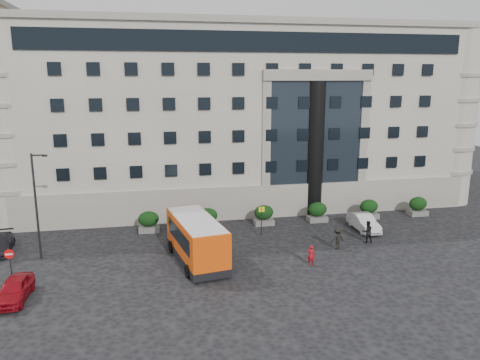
% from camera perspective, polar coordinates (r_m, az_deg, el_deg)
% --- Properties ---
extents(ground, '(120.00, 120.00, 0.00)m').
position_cam_1_polar(ground, '(35.10, -4.28, -9.91)').
color(ground, black).
rests_on(ground, ground).
extents(civic_building, '(44.00, 24.00, 18.00)m').
position_cam_1_polar(civic_building, '(55.28, -1.00, 7.97)').
color(civic_building, '#9D998A').
rests_on(civic_building, ground).
extents(entrance_column, '(1.80, 1.80, 13.00)m').
position_cam_1_polar(entrance_column, '(45.88, 9.05, 3.74)').
color(entrance_column, black).
rests_on(entrance_column, ground).
extents(hedge_a, '(1.80, 1.26, 1.84)m').
position_cam_1_polar(hedge_a, '(41.93, -11.06, -4.99)').
color(hedge_a, '#575754').
rests_on(hedge_a, ground).
extents(hedge_b, '(1.80, 1.26, 1.84)m').
position_cam_1_polar(hedge_b, '(42.22, -3.97, -4.65)').
color(hedge_b, '#575754').
rests_on(hedge_b, ground).
extents(hedge_c, '(1.80, 1.26, 1.84)m').
position_cam_1_polar(hedge_c, '(43.14, 2.91, -4.27)').
color(hedge_c, '#575754').
rests_on(hedge_c, ground).
extents(hedge_d, '(1.80, 1.26, 1.84)m').
position_cam_1_polar(hedge_d, '(44.64, 9.42, -3.84)').
color(hedge_d, '#575754').
rests_on(hedge_d, ground).
extents(hedge_e, '(1.80, 1.26, 1.84)m').
position_cam_1_polar(hedge_e, '(46.69, 15.42, -3.40)').
color(hedge_e, '#575754').
rests_on(hedge_e, ground).
extents(hedge_f, '(1.80, 1.26, 1.84)m').
position_cam_1_polar(hedge_f, '(49.20, 20.86, -2.98)').
color(hedge_f, '#575754').
rests_on(hedge_f, ground).
extents(street_lamp, '(1.16, 0.18, 8.00)m').
position_cam_1_polar(street_lamp, '(37.29, -23.54, -2.52)').
color(street_lamp, '#262628').
rests_on(street_lamp, ground).
extents(bus_stop_sign, '(0.50, 0.08, 2.52)m').
position_cam_1_polar(bus_stop_sign, '(40.10, 2.65, -4.37)').
color(bus_stop_sign, '#262628').
rests_on(bus_stop_sign, ground).
extents(no_entry_sign, '(0.64, 0.16, 2.32)m').
position_cam_1_polar(no_entry_sign, '(34.59, -26.26, -8.63)').
color(no_entry_sign, '#262628').
rests_on(no_entry_sign, ground).
extents(minibus, '(4.01, 8.17, 3.26)m').
position_cam_1_polar(minibus, '(34.58, -5.33, -7.09)').
color(minibus, '#E5490A').
rests_on(minibus, ground).
extents(red_truck, '(2.31, 4.72, 2.51)m').
position_cam_1_polar(red_truck, '(47.08, -20.90, -3.20)').
color(red_truck, maroon).
rests_on(red_truck, ground).
extents(parked_car_a, '(1.79, 4.12, 1.38)m').
position_cam_1_polar(parked_car_a, '(32.29, -25.79, -11.92)').
color(parked_car_a, maroon).
rests_on(parked_car_a, ground).
extents(parked_car_c, '(2.24, 4.53, 1.27)m').
position_cam_1_polar(parked_car_c, '(41.15, -27.24, -6.96)').
color(parked_car_c, black).
rests_on(parked_car_c, ground).
extents(parked_car_d, '(2.96, 5.43, 1.44)m').
position_cam_1_polar(parked_car_d, '(50.28, -20.51, -2.87)').
color(parked_car_d, black).
rests_on(parked_car_d, ground).
extents(white_taxi, '(1.61, 4.39, 1.44)m').
position_cam_1_polar(white_taxi, '(43.06, 14.84, -5.00)').
color(white_taxi, silver).
rests_on(white_taxi, ground).
extents(pedestrian_a, '(0.65, 0.55, 1.52)m').
position_cam_1_polar(pedestrian_a, '(34.50, 8.65, -9.06)').
color(pedestrian_a, '#A41019').
rests_on(pedestrian_a, ground).
extents(pedestrian_b, '(0.95, 0.77, 1.84)m').
position_cam_1_polar(pedestrian_b, '(39.97, 15.27, -6.09)').
color(pedestrian_b, black).
rests_on(pedestrian_b, ground).
extents(pedestrian_c, '(1.27, 0.92, 1.77)m').
position_cam_1_polar(pedestrian_c, '(37.91, 11.79, -6.98)').
color(pedestrian_c, black).
rests_on(pedestrian_c, ground).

